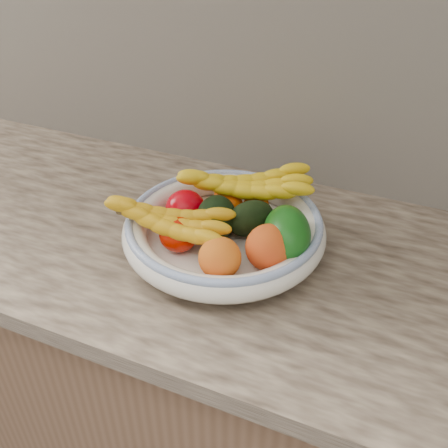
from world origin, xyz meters
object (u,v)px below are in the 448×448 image
at_px(banana_bunch_back, 244,188).
at_px(banana_bunch_front, 168,223).
at_px(fruit_bowl, 224,229).
at_px(green_mango, 287,234).

bearing_deg(banana_bunch_back, banana_bunch_front, -139.38).
height_order(fruit_bowl, banana_bunch_back, banana_bunch_back).
bearing_deg(green_mango, banana_bunch_back, 115.53).
bearing_deg(banana_bunch_front, banana_bunch_back, 52.86).
distance_m(banana_bunch_back, banana_bunch_front, 0.18).
xyz_separation_m(green_mango, banana_bunch_front, (-0.21, -0.06, 0.01)).
bearing_deg(fruit_bowl, green_mango, -1.67).
xyz_separation_m(fruit_bowl, banana_bunch_back, (0.00, 0.09, 0.04)).
xyz_separation_m(green_mango, banana_bunch_back, (-0.12, 0.10, 0.01)).
relative_size(green_mango, banana_bunch_back, 0.45).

